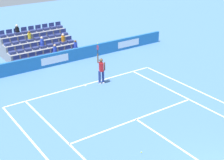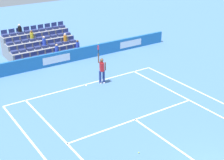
# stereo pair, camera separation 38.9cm
# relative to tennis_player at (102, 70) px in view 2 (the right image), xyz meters

# --- Properties ---
(line_baseline) EXTENTS (10.97, 0.10, 0.01)m
(line_baseline) POSITION_rel_tennis_player_xyz_m (1.06, -0.44, -0.99)
(line_baseline) COLOR white
(line_baseline) RESTS_ON ground
(line_service) EXTENTS (8.23, 0.10, 0.01)m
(line_service) POSITION_rel_tennis_player_xyz_m (1.06, 5.05, -0.99)
(line_service) COLOR white
(line_service) RESTS_ON ground
(line_centre_service) EXTENTS (0.10, 6.40, 0.01)m
(line_centre_service) POSITION_rel_tennis_player_xyz_m (1.06, 8.25, -0.99)
(line_centre_service) COLOR white
(line_centre_service) RESTS_ON ground
(line_singles_sideline_left) EXTENTS (0.10, 11.89, 0.01)m
(line_singles_sideline_left) POSITION_rel_tennis_player_xyz_m (5.17, 5.50, -0.99)
(line_singles_sideline_left) COLOR white
(line_singles_sideline_left) RESTS_ON ground
(line_singles_sideline_right) EXTENTS (0.10, 11.89, 0.01)m
(line_singles_sideline_right) POSITION_rel_tennis_player_xyz_m (-3.06, 5.50, -0.99)
(line_singles_sideline_right) COLOR white
(line_singles_sideline_right) RESTS_ON ground
(line_doubles_sideline_left) EXTENTS (0.10, 11.89, 0.01)m
(line_doubles_sideline_left) POSITION_rel_tennis_player_xyz_m (6.54, 5.50, -0.99)
(line_doubles_sideline_left) COLOR white
(line_doubles_sideline_left) RESTS_ON ground
(line_doubles_sideline_right) EXTENTS (0.10, 11.89, 0.01)m
(line_doubles_sideline_right) POSITION_rel_tennis_player_xyz_m (-4.43, 5.50, -0.99)
(line_doubles_sideline_right) COLOR white
(line_doubles_sideline_right) RESTS_ON ground
(line_centre_mark) EXTENTS (0.10, 0.20, 0.01)m
(line_centre_mark) POSITION_rel_tennis_player_xyz_m (1.06, -0.34, -0.99)
(line_centre_mark) COLOR white
(line_centre_mark) RESTS_ON ground
(sponsor_barrier) EXTENTS (21.01, 0.22, 0.99)m
(sponsor_barrier) POSITION_rel_tennis_player_xyz_m (1.06, -4.83, -0.50)
(sponsor_barrier) COLOR #1E66AD
(sponsor_barrier) RESTS_ON ground
(tennis_player) EXTENTS (0.51, 0.42, 2.85)m
(tennis_player) POSITION_rel_tennis_player_xyz_m (0.00, 0.00, 0.00)
(tennis_player) COLOR navy
(tennis_player) RESTS_ON ground
(stadium_stand) EXTENTS (5.58, 3.80, 2.52)m
(stadium_stand) POSITION_rel_tennis_player_xyz_m (1.05, -7.76, -0.31)
(stadium_stand) COLOR gray
(stadium_stand) RESTS_ON ground
(loose_tennis_ball) EXTENTS (0.07, 0.07, 0.07)m
(loose_tennis_ball) POSITION_rel_tennis_player_xyz_m (2.78, 7.57, -0.96)
(loose_tennis_ball) COLOR #D1E533
(loose_tennis_ball) RESTS_ON ground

